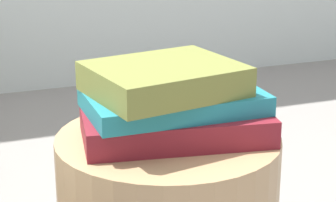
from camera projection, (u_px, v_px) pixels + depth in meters
book_maroon at (176, 125)px, 1.02m from camera, size 0.32×0.21×0.04m
book_teal at (173, 100)px, 1.02m from camera, size 0.28×0.17×0.03m
book_olive at (163, 78)px, 1.01m from camera, size 0.25×0.22×0.05m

